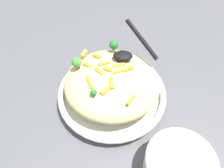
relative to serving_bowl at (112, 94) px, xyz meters
The scene contains 21 objects.
ground_plane 0.02m from the serving_bowl, ahead, with size 2.40×2.40×0.00m, color #4C4C51.
serving_bowl is the anchor object (origin of this frame).
pasta_mound 0.05m from the serving_bowl, ahead, with size 0.27×0.26×0.09m, color #D1BA7A.
carrot_piece_0 0.11m from the serving_bowl, 158.71° to the right, with size 0.03×0.01×0.01m, color orange.
carrot_piece_1 0.10m from the serving_bowl, 42.69° to the right, with size 0.02×0.01×0.01m, color orange.
carrot_piece_2 0.15m from the serving_bowl, 41.36° to the right, with size 0.03×0.01×0.01m, color orange.
carrot_piece_3 0.11m from the serving_bowl, 29.16° to the left, with size 0.04×0.01×0.01m, color orange.
carrot_piece_4 0.11m from the serving_bowl, 76.22° to the left, with size 0.03×0.01×0.01m, color orange.
carrot_piece_5 0.13m from the serving_bowl, 121.80° to the left, with size 0.03×0.01×0.01m, color orange.
carrot_piece_6 0.10m from the serving_bowl, ahead, with size 0.03×0.01×0.01m, color orange.
carrot_piece_7 0.10m from the serving_bowl, 55.64° to the right, with size 0.03×0.01×0.01m, color orange.
carrot_piece_8 0.12m from the serving_bowl, 55.18° to the right, with size 0.03×0.01×0.01m, color orange.
carrot_piece_9 0.10m from the serving_bowl, 81.82° to the left, with size 0.04×0.01×0.01m, color orange.
carrot_piece_10 0.10m from the serving_bowl, 120.62° to the right, with size 0.03×0.01×0.01m, color orange.
carrot_piece_11 0.10m from the serving_bowl, 163.78° to the right, with size 0.04×0.01×0.01m, color orange.
carrot_piece_12 0.12m from the serving_bowl, 23.71° to the right, with size 0.03×0.01×0.01m, color orange.
broccoli_floret_0 0.15m from the serving_bowl, 14.66° to the right, with size 0.03×0.03×0.03m.
broccoli_floret_1 0.15m from the serving_bowl, 87.82° to the right, with size 0.03×0.03×0.03m.
broccoli_floret_2 0.13m from the serving_bowl, 58.40° to the left, with size 0.02×0.02×0.02m.
serving_spoon 0.14m from the serving_bowl, 121.61° to the right, with size 0.13×0.12×0.07m.
companion_bowl 0.27m from the serving_bowl, 127.59° to the left, with size 0.16×0.16×0.09m.
Camera 1 is at (-0.02, 0.37, 0.55)m, focal length 33.73 mm.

